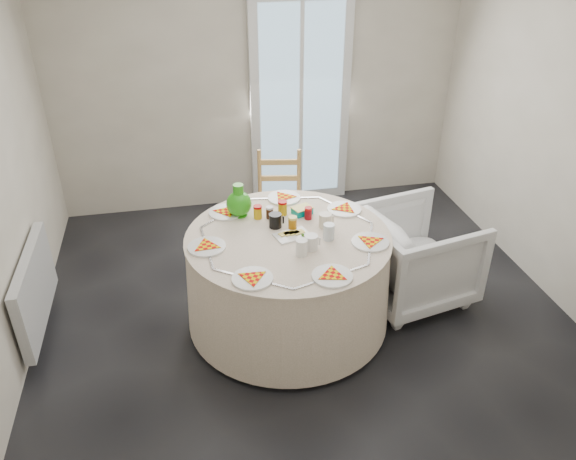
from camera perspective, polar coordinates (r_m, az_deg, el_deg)
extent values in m
plane|color=black|center=(4.43, 1.67, -8.42)|extent=(4.00, 4.00, 0.00)
cube|color=#BCB5A3|center=(5.61, -2.97, 15.10)|extent=(4.00, 0.02, 2.60)
cube|color=#BCB5A3|center=(4.63, 27.12, 8.45)|extent=(0.02, 4.00, 2.60)
cube|color=silver|center=(5.71, 1.25, 12.78)|extent=(1.00, 0.08, 2.10)
cube|color=silver|center=(4.42, -24.31, -5.47)|extent=(0.07, 1.00, 0.55)
cylinder|color=#F7DFCA|center=(4.13, 0.00, -5.10)|extent=(1.49, 1.49, 0.76)
imported|color=silver|center=(4.50, 12.74, -2.40)|extent=(0.90, 0.94, 0.83)
cube|color=#01A09E|center=(4.19, 1.44, 2.05)|extent=(0.17, 0.15, 0.06)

